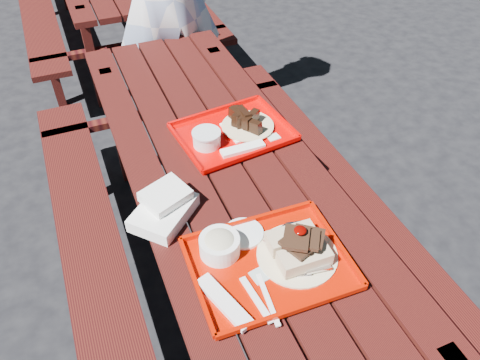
# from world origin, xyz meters

# --- Properties ---
(ground) EXTENTS (60.00, 60.00, 0.00)m
(ground) POSITION_xyz_m (0.00, 0.00, 0.00)
(ground) COLOR black
(ground) RESTS_ON ground
(picnic_table_near) EXTENTS (1.41, 2.40, 0.75)m
(picnic_table_near) POSITION_xyz_m (-0.00, 0.00, 0.56)
(picnic_table_near) COLOR #3E120C
(picnic_table_near) RESTS_ON ground
(near_tray) EXTENTS (0.51, 0.43, 0.16)m
(near_tray) POSITION_xyz_m (-0.04, -0.47, 0.79)
(near_tray) COLOR #AF1100
(near_tray) RESTS_ON picnic_table_near
(far_tray) EXTENTS (0.50, 0.41, 0.08)m
(far_tray) POSITION_xyz_m (0.10, 0.19, 0.77)
(far_tray) COLOR #D60100
(far_tray) RESTS_ON picnic_table_near
(white_cloth) EXTENTS (0.28, 0.27, 0.09)m
(white_cloth) POSITION_xyz_m (-0.29, -0.15, 0.79)
(white_cloth) COLOR white
(white_cloth) RESTS_ON picnic_table_near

